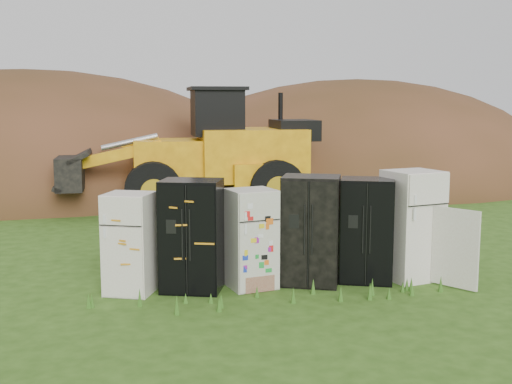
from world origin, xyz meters
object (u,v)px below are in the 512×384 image
(fridge_black_side, at_px, (192,235))
(fridge_dark_mid, at_px, (311,230))
(wheel_loader, at_px, (186,150))
(fridge_black_right, at_px, (367,230))
(fridge_leftmost, at_px, (130,243))
(fridge_open_door, at_px, (412,225))
(fridge_sticker, at_px, (251,239))

(fridge_black_side, bearing_deg, fridge_dark_mid, 17.85)
(fridge_black_side, distance_m, wheel_loader, 7.69)
(fridge_black_side, height_order, wheel_loader, wheel_loader)
(fridge_black_right, bearing_deg, fridge_leftmost, -159.71)
(fridge_black_right, relative_size, wheel_loader, 0.25)
(fridge_black_side, height_order, fridge_black_right, fridge_black_side)
(fridge_leftmost, bearing_deg, wheel_loader, 100.00)
(fridge_black_right, distance_m, fridge_open_door, 0.81)
(fridge_sticker, distance_m, wheel_loader, 7.71)
(wheel_loader, bearing_deg, fridge_leftmost, -101.44)
(fridge_black_right, relative_size, fridge_open_door, 0.94)
(fridge_black_side, xyz_separation_m, wheel_loader, (0.57, 7.62, 0.81))
(fridge_sticker, relative_size, fridge_open_door, 0.87)
(fridge_leftmost, relative_size, fridge_black_side, 0.89)
(fridge_black_side, bearing_deg, fridge_open_door, 17.11)
(fridge_leftmost, xyz_separation_m, fridge_black_side, (0.98, -0.04, 0.10))
(fridge_black_side, height_order, fridge_open_door, fridge_open_door)
(fridge_leftmost, relative_size, fridge_black_right, 0.92)
(wheel_loader, bearing_deg, fridge_black_side, -94.19)
(fridge_dark_mid, bearing_deg, fridge_open_door, 19.76)
(fridge_sticker, height_order, fridge_open_door, fridge_open_door)
(fridge_open_door, bearing_deg, wheel_loader, 98.71)
(fridge_dark_mid, height_order, fridge_black_right, fridge_dark_mid)
(fridge_sticker, xyz_separation_m, fridge_open_door, (2.78, -0.02, 0.12))
(wheel_loader, bearing_deg, fridge_black_right, -72.65)
(fridge_leftmost, relative_size, fridge_sticker, 0.99)
(fridge_sticker, xyz_separation_m, fridge_black_right, (1.98, 0.00, 0.06))
(fridge_dark_mid, bearing_deg, fridge_black_side, -158.67)
(fridge_open_door, xyz_separation_m, wheel_loader, (-3.18, 7.67, 0.78))
(fridge_sticker, height_order, wheel_loader, wheel_loader)
(fridge_dark_mid, distance_m, fridge_open_door, 1.78)
(fridge_sticker, bearing_deg, fridge_black_right, -12.48)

